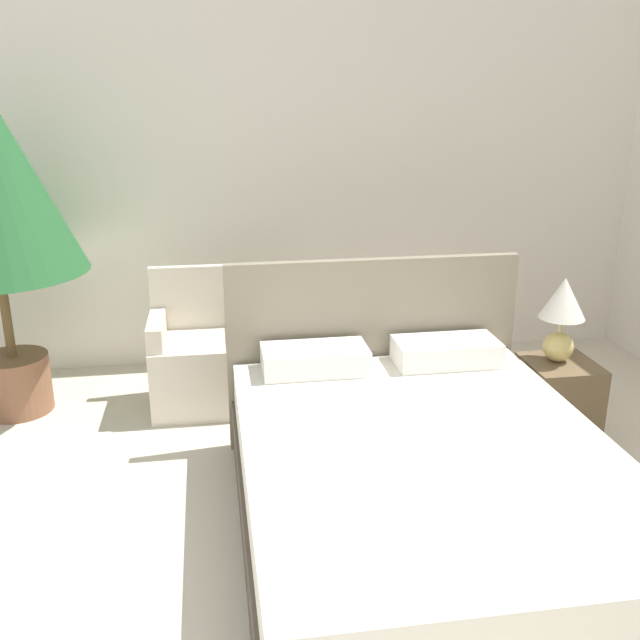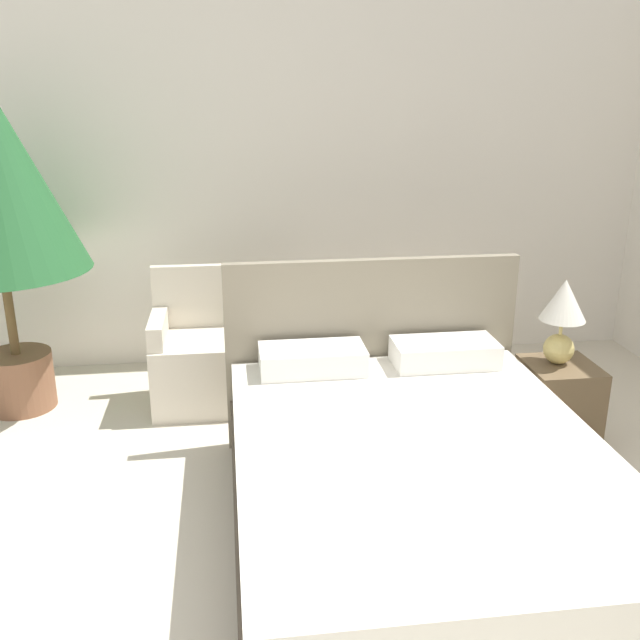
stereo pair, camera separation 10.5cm
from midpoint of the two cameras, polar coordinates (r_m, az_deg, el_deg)
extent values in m
cube|color=silver|center=(5.42, -0.86, 11.73)|extent=(10.00, 0.06, 2.90)
cube|color=#4C4238|center=(3.47, 8.72, -15.63)|extent=(1.69, 2.20, 0.31)
cube|color=silver|center=(3.32, 8.96, -11.66)|extent=(1.66, 2.15, 0.24)
cube|color=gray|center=(4.25, 4.83, -2.56)|extent=(1.72, 0.06, 1.13)
cube|color=white|center=(3.97, 0.14, -3.16)|extent=(0.59, 0.30, 0.14)
cube|color=white|center=(4.13, 10.65, -2.59)|extent=(0.59, 0.30, 0.14)
cube|color=beige|center=(4.86, -8.61, -4.09)|extent=(0.68, 0.58, 0.48)
cube|color=beige|center=(4.95, -8.80, 1.93)|extent=(0.67, 0.07, 0.43)
cube|color=beige|center=(4.77, -12.22, -0.68)|extent=(0.10, 0.52, 0.16)
cube|color=beige|center=(4.75, -5.34, -0.41)|extent=(0.10, 0.52, 0.16)
cube|color=beige|center=(4.93, 2.66, -3.56)|extent=(0.69, 0.59, 0.48)
cube|color=beige|center=(5.02, 2.30, 2.37)|extent=(0.67, 0.08, 0.43)
cube|color=beige|center=(4.79, -0.67, -0.17)|extent=(0.11, 0.52, 0.16)
cube|color=beige|center=(4.87, 6.05, 0.06)|extent=(0.11, 0.52, 0.16)
cylinder|color=brown|center=(5.17, -22.36, -4.49)|extent=(0.44, 0.44, 0.39)
cylinder|color=brown|center=(5.02, -23.02, 0.54)|extent=(0.06, 0.06, 0.57)
cube|color=brown|center=(4.52, 19.09, -6.46)|extent=(0.40, 0.42, 0.52)
sphere|color=tan|center=(4.41, 19.19, -2.20)|extent=(0.18, 0.18, 0.18)
cylinder|color=tan|center=(4.37, 19.38, -0.55)|extent=(0.02, 0.02, 0.09)
cone|color=silver|center=(4.32, 19.61, 1.53)|extent=(0.26, 0.26, 0.24)
cylinder|color=brown|center=(4.91, -2.97, -3.65)|extent=(0.28, 0.28, 0.48)
camera|label=1|loc=(0.05, -89.33, 0.23)|focal=40.00mm
camera|label=2|loc=(0.05, 90.67, -0.23)|focal=40.00mm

